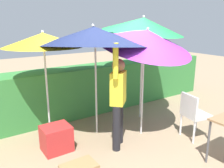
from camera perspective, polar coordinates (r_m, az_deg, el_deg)
The scene contains 9 objects.
ground_plane at distance 4.42m, azimuth 2.25°, elevation -14.78°, with size 24.00×24.00×0.00m, color #9E8466.
hedge_row at distance 5.66m, azimuth -8.73°, elevation -1.78°, with size 8.00×0.70×1.15m, color #38843D.
umbrella_rainbow at distance 5.20m, azimuth 7.61°, elevation 14.07°, with size 1.78×1.78×2.40m.
umbrella_orange at distance 4.38m, azimuth -4.37°, elevation 11.47°, with size 2.10×2.09×2.24m.
umbrella_yellow at distance 4.39m, azimuth 8.28°, elevation 10.99°, with size 1.78×1.79×2.30m.
umbrella_navy at distance 4.47m, azimuth -16.44°, elevation 10.22°, with size 1.45×1.46×2.04m.
person_vendor at distance 4.03m, azimuth 1.52°, elevation -3.20°, with size 0.46×0.44×1.88m.
chair_plastic at distance 4.73m, azimuth 19.27°, elevation -6.72°, with size 0.52×0.52×0.89m.
cooler_box at distance 4.28m, azimuth -13.41°, elevation -12.78°, with size 0.48×0.42×0.45m, color red.
Camera 1 is at (-2.27, -3.08, 2.20)m, focal length 37.46 mm.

